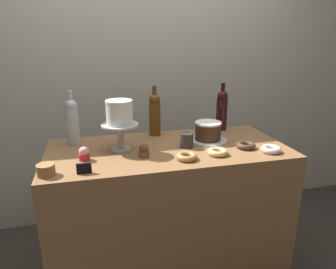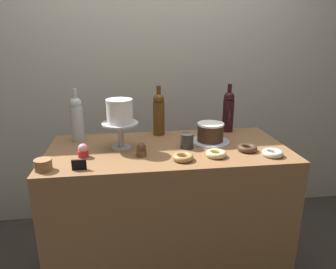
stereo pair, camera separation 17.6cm
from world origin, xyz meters
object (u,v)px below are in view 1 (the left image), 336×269
object	(u,v)px
cake_stand_pedestal	(120,133)
cupcake_strawberry	(84,154)
donut_sugar	(271,149)
cookie_stack	(46,170)
wine_bottle_amber	(155,114)
cupcake_chocolate	(144,151)
donut_glazed	(218,152)
chocolate_round_cake	(208,131)
coffee_cup_ceramic	(187,140)
donut_chocolate	(246,145)
white_layer_cake	(119,112)
wine_bottle_clear	(72,121)
price_sign_chalkboard	(84,168)
wine_bottle_dark_red	(222,109)
donut_maple	(187,157)

from	to	relation	value
cake_stand_pedestal	cupcake_strawberry	distance (m)	0.24
cake_stand_pedestal	cupcake_strawberry	size ratio (longest dim) A/B	2.83
donut_sugar	cookie_stack	bearing A→B (deg)	-178.90
wine_bottle_amber	cupcake_chocolate	bearing A→B (deg)	-110.21
cupcake_chocolate	donut_glazed	distance (m)	0.41
cookie_stack	donut_sugar	bearing A→B (deg)	1.10
cake_stand_pedestal	chocolate_round_cake	bearing A→B (deg)	3.43
chocolate_round_cake	coffee_cup_ceramic	size ratio (longest dim) A/B	1.91
donut_chocolate	wine_bottle_amber	bearing A→B (deg)	140.66
cupcake_strawberry	cake_stand_pedestal	bearing A→B (deg)	28.15
white_layer_cake	donut_chocolate	world-z (taller)	white_layer_cake
donut_sugar	wine_bottle_clear	bearing A→B (deg)	159.06
white_layer_cake	wine_bottle_amber	distance (m)	0.35
wine_bottle_clear	price_sign_chalkboard	size ratio (longest dim) A/B	4.65
cookie_stack	cupcake_chocolate	bearing A→B (deg)	14.21
cupcake_strawberry	donut_glazed	bearing A→B (deg)	-7.63
coffee_cup_ceramic	wine_bottle_clear	bearing A→B (deg)	160.90
cupcake_strawberry	price_sign_chalkboard	bearing A→B (deg)	-89.54
donut_chocolate	donut_sugar	xyz separation A→B (m)	(0.11, -0.09, 0.00)
donut_sugar	wine_bottle_dark_red	bearing A→B (deg)	100.87
chocolate_round_cake	donut_sugar	distance (m)	0.39
cake_stand_pedestal	coffee_cup_ceramic	bearing A→B (deg)	-6.84
donut_sugar	coffee_cup_ceramic	world-z (taller)	coffee_cup_ceramic
cupcake_chocolate	price_sign_chalkboard	xyz separation A→B (m)	(-0.31, -0.14, -0.01)
cupcake_chocolate	price_sign_chalkboard	distance (m)	0.34
chocolate_round_cake	wine_bottle_clear	bearing A→B (deg)	169.78
cupcake_strawberry	cookie_stack	size ratio (longest dim) A/B	0.88
donut_glazed	price_sign_chalkboard	xyz separation A→B (m)	(-0.71, -0.08, 0.01)
donut_chocolate	price_sign_chalkboard	size ratio (longest dim) A/B	1.60
cookie_stack	cupcake_strawberry	bearing A→B (deg)	41.46
donut_glazed	cookie_stack	xyz separation A→B (m)	(-0.88, -0.06, 0.01)
donut_glazed	donut_maple	bearing A→B (deg)	-172.44
cake_stand_pedestal	donut_sugar	size ratio (longest dim) A/B	1.88
wine_bottle_amber	chocolate_round_cake	bearing A→B (deg)	-34.68
wine_bottle_amber	donut_maple	bearing A→B (deg)	-80.77
wine_bottle_amber	wine_bottle_clear	bearing A→B (deg)	-173.49
wine_bottle_clear	wine_bottle_dark_red	xyz separation A→B (m)	(0.99, 0.07, 0.00)
donut_glazed	coffee_cup_ceramic	distance (m)	0.21
donut_maple	cookie_stack	bearing A→B (deg)	-177.47
wine_bottle_amber	coffee_cup_ceramic	distance (m)	0.33
donut_sugar	cookie_stack	world-z (taller)	cookie_stack
cupcake_strawberry	cupcake_chocolate	size ratio (longest dim) A/B	1.00
white_layer_cake	cake_stand_pedestal	bearing A→B (deg)	-172.87
wine_bottle_clear	coffee_cup_ceramic	xyz separation A→B (m)	(0.65, -0.22, -0.10)
donut_chocolate	cookie_stack	size ratio (longest dim) A/B	1.33
cake_stand_pedestal	donut_glazed	size ratio (longest dim) A/B	1.88
white_layer_cake	donut_maple	distance (m)	0.45
chocolate_round_cake	white_layer_cake	bearing A→B (deg)	-176.57
wine_bottle_clear	donut_glazed	size ratio (longest dim) A/B	2.91
white_layer_cake	donut_sugar	size ratio (longest dim) A/B	1.33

